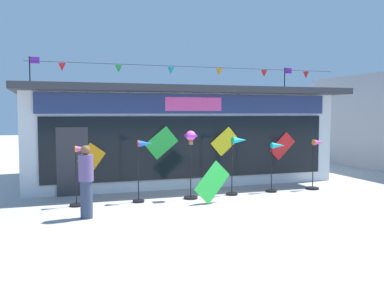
% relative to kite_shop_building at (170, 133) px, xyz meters
% --- Properties ---
extents(ground_plane, '(80.00, 80.00, 0.00)m').
position_rel_kite_shop_building_xyz_m(ground_plane, '(-0.45, -5.81, -1.64)').
color(ground_plane, '#ADAAA5').
extents(kite_shop_building, '(10.70, 6.42, 4.32)m').
position_rel_kite_shop_building_xyz_m(kite_shop_building, '(0.00, 0.00, 0.00)').
color(kite_shop_building, silver).
rests_on(kite_shop_building, ground_plane).
extents(wind_spinner_far_left, '(0.54, 0.35, 1.57)m').
position_rel_kite_shop_building_xyz_m(wind_spinner_far_left, '(-3.61, -4.21, -0.78)').
color(wind_spinner_far_left, black).
rests_on(wind_spinner_far_left, ground_plane).
extents(wind_spinner_left, '(0.57, 0.32, 1.68)m').
position_rel_kite_shop_building_xyz_m(wind_spinner_left, '(-1.95, -4.23, -0.51)').
color(wind_spinner_left, black).
rests_on(wind_spinner_left, ground_plane).
extents(wind_spinner_center_left, '(0.39, 0.39, 1.92)m').
position_rel_kite_shop_building_xyz_m(wind_spinner_center_left, '(-0.59, -4.24, -0.31)').
color(wind_spinner_center_left, black).
rests_on(wind_spinner_center_left, ground_plane).
extents(wind_spinner_center_right, '(0.66, 0.35, 1.72)m').
position_rel_kite_shop_building_xyz_m(wind_spinner_center_right, '(0.91, -4.09, -0.43)').
color(wind_spinner_center_right, black).
rests_on(wind_spinner_center_right, ground_plane).
extents(wind_spinner_right, '(0.61, 0.34, 1.52)m').
position_rel_kite_shop_building_xyz_m(wind_spinner_right, '(2.22, -4.02, -0.64)').
color(wind_spinner_right, black).
rests_on(wind_spinner_right, ground_plane).
extents(wind_spinner_far_right, '(0.56, 0.40, 1.58)m').
position_rel_kite_shop_building_xyz_m(wind_spinner_far_right, '(3.65, -4.03, -0.75)').
color(wind_spinner_far_right, black).
rests_on(wind_spinner_far_right, ground_plane).
extents(person_mid_plaza, '(0.34, 0.34, 1.68)m').
position_rel_kite_shop_building_xyz_m(person_mid_plaza, '(-3.56, -5.60, -0.79)').
color(person_mid_plaza, '#333D56').
rests_on(person_mid_plaza, ground_plane).
extents(display_kite_on_ground, '(1.13, 0.30, 1.13)m').
position_rel_kite_shop_building_xyz_m(display_kite_on_ground, '(-0.22, -4.97, -1.08)').
color(display_kite_on_ground, green).
rests_on(display_kite_on_ground, ground_plane).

